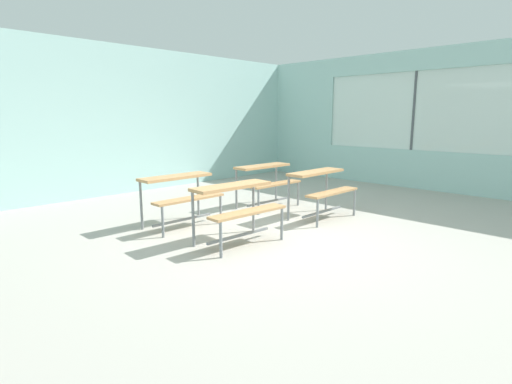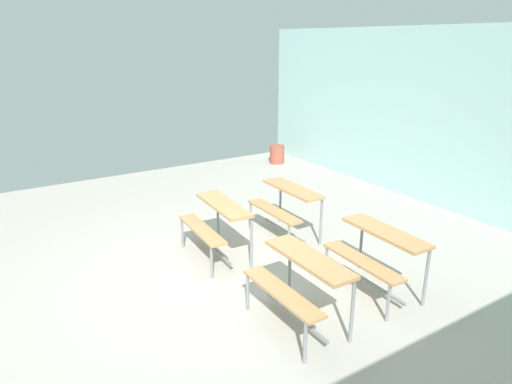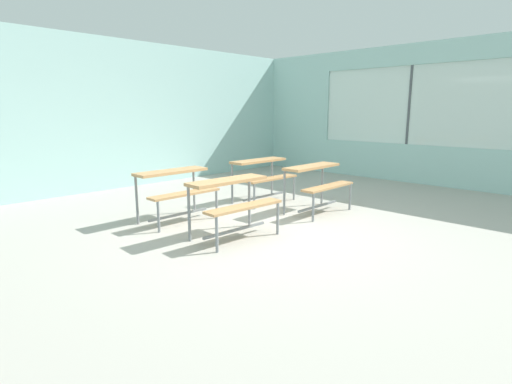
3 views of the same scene
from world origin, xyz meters
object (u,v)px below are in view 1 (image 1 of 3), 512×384
desk_bench_r0c0 (237,200)px  desk_bench_r0c1 (321,183)px  desk_bench_r1c0 (180,188)px  desk_bench_r1c1 (267,176)px

desk_bench_r0c0 → desk_bench_r0c1: size_ratio=1.02×
desk_bench_r1c0 → desk_bench_r1c1: same height
desk_bench_r0c0 → desk_bench_r1c0: (-0.05, 1.16, 0.00)m
desk_bench_r0c1 → desk_bench_r1c0: bearing=147.9°
desk_bench_r1c0 → desk_bench_r1c1: bearing=-0.8°
desk_bench_r0c0 → desk_bench_r0c1: (1.80, -0.00, 0.00)m
desk_bench_r0c1 → desk_bench_r1c1: bearing=92.6°
desk_bench_r0c0 → desk_bench_r1c1: 2.08m
desk_bench_r1c0 → desk_bench_r0c1: bearing=-31.9°
desk_bench_r0c0 → desk_bench_r1c0: 1.16m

